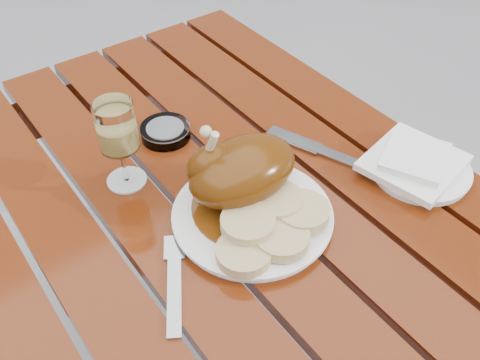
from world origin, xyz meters
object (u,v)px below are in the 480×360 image
side_plate (420,169)px  ashtray (166,132)px  dinner_plate (252,216)px  wine_glass (120,145)px  table (233,337)px

side_plate → ashtray: ashtray is taller
dinner_plate → side_plate: dinner_plate is taller
dinner_plate → wine_glass: size_ratio=1.60×
wine_glass → side_plate: (0.42, -0.28, -0.07)m
wine_glass → ashtray: size_ratio=1.71×
side_plate → ashtray: (-0.30, 0.35, 0.00)m
table → ashtray: bearing=85.4°
table → dinner_plate: bearing=-54.6°
dinner_plate → wine_glass: 0.24m
dinner_plate → table: bearing=125.4°
wine_glass → dinner_plate: bearing=-59.2°
dinner_plate → ashtray: size_ratio=2.74×
table → side_plate: (0.32, -0.11, 0.38)m
wine_glass → side_plate: bearing=-33.9°
dinner_plate → wine_glass: wine_glass is taller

